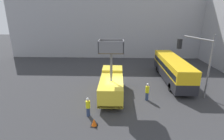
# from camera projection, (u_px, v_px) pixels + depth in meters

# --- Properties ---
(ground_plane) EXTENTS (120.00, 120.00, 0.00)m
(ground_plane) POSITION_uv_depth(u_px,v_px,m) (118.00, 100.00, 18.31)
(ground_plane) COLOR #333335
(building_backdrop_far) EXTENTS (44.00, 10.00, 13.44)m
(building_backdrop_far) POSITION_uv_depth(u_px,v_px,m) (118.00, 23.00, 38.62)
(building_backdrop_far) COLOR #9E9EA3
(building_backdrop_far) RESTS_ON ground_plane
(utility_truck) EXTENTS (2.36, 7.18, 6.27)m
(utility_truck) POSITION_uv_depth(u_px,v_px,m) (112.00, 83.00, 18.84)
(utility_truck) COLOR yellow
(utility_truck) RESTS_ON ground_plane
(city_bus) EXTENTS (2.42, 11.29, 3.06)m
(city_bus) POSITION_uv_depth(u_px,v_px,m) (172.00, 68.00, 23.14)
(city_bus) COLOR #232328
(city_bus) RESTS_ON ground_plane
(traffic_light_pole) EXTENTS (3.98, 3.72, 6.72)m
(traffic_light_pole) POSITION_uv_depth(u_px,v_px,m) (200.00, 57.00, 17.15)
(traffic_light_pole) COLOR slate
(traffic_light_pole) RESTS_ON ground_plane
(road_worker_near_truck) EXTENTS (0.38, 0.38, 1.77)m
(road_worker_near_truck) POSITION_uv_depth(u_px,v_px,m) (88.00, 107.00, 15.20)
(road_worker_near_truck) COLOR navy
(road_worker_near_truck) RESTS_ON ground_plane
(road_worker_directing) EXTENTS (0.38, 0.38, 1.89)m
(road_worker_directing) POSITION_uv_depth(u_px,v_px,m) (147.00, 92.00, 18.00)
(road_worker_directing) COLOR navy
(road_worker_directing) RESTS_ON ground_plane
(traffic_cone_near_truck) EXTENTS (0.55, 0.55, 0.63)m
(traffic_cone_near_truck) POSITION_uv_depth(u_px,v_px,m) (94.00, 123.00, 13.98)
(traffic_cone_near_truck) COLOR black
(traffic_cone_near_truck) RESTS_ON ground_plane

